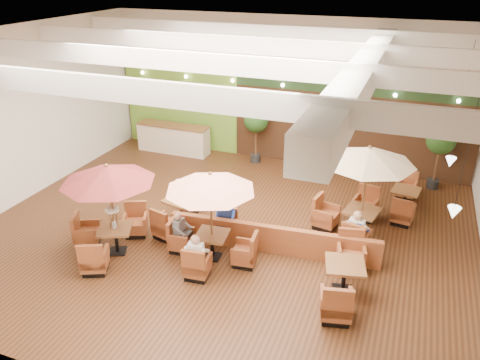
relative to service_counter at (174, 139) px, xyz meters
The scene contains 17 objects.
room 6.78m from the service_counter, 39.88° to the right, with size 14.04×14.00×5.52m.
service_counter is the anchor object (origin of this frame).
booth_divider 8.23m from the service_counter, 42.99° to the right, with size 5.75×0.18×0.80m, color brown.
table_0 7.53m from the service_counter, 74.16° to the right, with size 2.59×2.75×2.62m.
table_1 8.00m from the service_counter, 54.39° to the right, with size 2.50×2.50×2.52m.
table_2 9.03m from the service_counter, 25.42° to the right, with size 2.67×2.79×2.76m.
table_3 5.83m from the service_counter, 59.41° to the right, with size 1.04×2.69×1.54m.
table_4 10.48m from the service_counter, 39.23° to the right, with size 1.09×2.83×1.01m.
table_5 9.41m from the service_counter, 11.31° to the right, with size 0.92×2.50×0.91m.
topiary_0 3.67m from the service_counter, ahead, with size 0.94×0.94×2.19m.
topiary_1 5.61m from the service_counter, ahead, with size 0.86×0.86×2.01m.
topiary_2 10.15m from the service_counter, ahead, with size 0.98×0.98×2.28m.
diner_0 8.69m from the service_counter, 57.92° to the right, with size 0.41×0.34×0.79m.
diner_1 7.20m from the service_counter, 50.12° to the right, with size 0.41×0.34×0.79m.
diner_2 7.43m from the service_counter, 60.16° to the right, with size 0.27×0.34×0.71m.
diner_3 9.46m from the service_counter, 30.77° to the right, with size 0.44×0.40×0.79m.
diner_4 9.46m from the service_counter, 30.77° to the right, with size 0.44×0.37×0.84m.
Camera 1 is at (4.66, -10.86, 7.21)m, focal length 35.00 mm.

